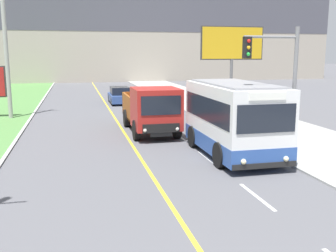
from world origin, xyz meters
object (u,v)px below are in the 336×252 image
city_bus (234,119)px  traffic_light_mast (279,77)px  car_distant (120,95)px  planter_round_second (232,117)px  planter_round_near (278,135)px  dump_truck (153,111)px  utility_pole_far (5,31)px  billboard_large (232,46)px

city_bus → traffic_light_mast: 2.67m
car_distant → planter_round_second: car_distant is taller
planter_round_near → planter_round_second: bearing=91.0°
dump_truck → traffic_light_mast: bearing=-60.7°
dump_truck → car_distant: dump_truck is taller
city_bus → car_distant: (-2.70, 19.32, -0.90)m
traffic_light_mast → utility_pole_far: bearing=130.1°
dump_truck → utility_pole_far: bearing=137.2°
city_bus → planter_round_second: bearing=68.0°
city_bus → car_distant: bearing=98.0°
planter_round_near → utility_pole_far: bearing=138.0°
car_distant → planter_round_near: 19.31m
car_distant → billboard_large: bearing=-27.0°
city_bus → planter_round_second: size_ratio=4.52×
city_bus → dump_truck: 5.67m
traffic_light_mast → billboard_large: bearing=73.7°
traffic_light_mast → planter_round_near: (1.35, 2.26, -2.78)m
traffic_light_mast → planter_round_second: traffic_light_mast is taller
planter_round_near → city_bus: bearing=-164.0°
utility_pole_far → traffic_light_mast: (12.04, -14.31, -2.38)m
dump_truck → planter_round_second: 5.10m
traffic_light_mast → planter_round_near: bearing=59.1°
traffic_light_mast → planter_round_near: traffic_light_mast is taller
car_distant → traffic_light_mast: traffic_light_mast is taller
dump_truck → planter_round_near: (5.06, -4.34, -0.67)m
billboard_large → utility_pole_far: bearing=-172.8°
dump_truck → car_distant: 14.27m
dump_truck → planter_round_near: dump_truck is taller
billboard_large → planter_round_second: 10.48m
city_bus → billboard_large: 16.40m
traffic_light_mast → planter_round_second: size_ratio=4.03×
utility_pole_far → traffic_light_mast: bearing=-49.9°
planter_round_second → planter_round_near: bearing=-89.0°
car_distant → dump_truck: bearing=-89.3°
car_distant → traffic_light_mast: 21.39m
traffic_light_mast → billboard_large: size_ratio=0.82×
dump_truck → planter_round_near: bearing=-40.6°
city_bus → utility_pole_far: bearing=130.4°
city_bus → car_distant: city_bus is taller
city_bus → billboard_large: size_ratio=0.92×
city_bus → planter_round_second: city_bus is taller
planter_round_near → planter_round_second: planter_round_second is taller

